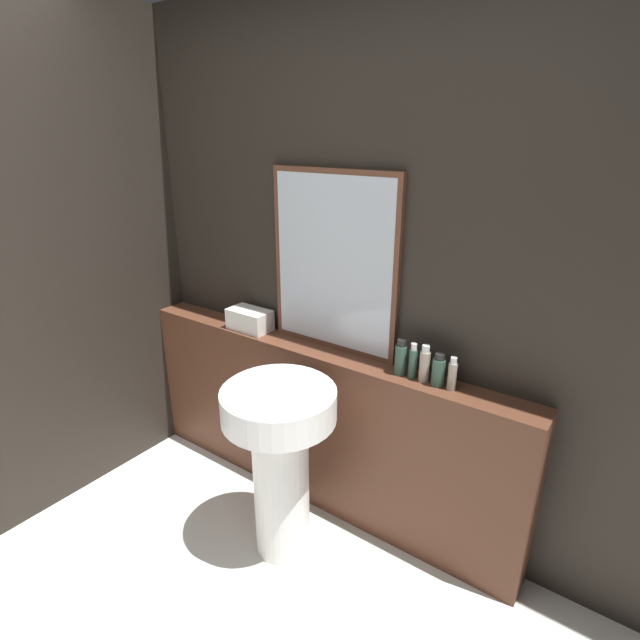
{
  "coord_description": "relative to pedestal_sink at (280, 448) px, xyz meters",
  "views": [
    {
      "loc": [
        1.33,
        -0.23,
        1.9
      ],
      "look_at": [
        0.09,
        1.5,
        1.08
      ],
      "focal_mm": 28.0,
      "sensor_mm": 36.0,
      "label": 1
    }
  ],
  "objects": [
    {
      "name": "wall_back",
      "position": [
        -0.09,
        0.52,
        0.69
      ],
      "size": [
        8.0,
        0.06,
        2.5
      ],
      "color": "black",
      "rests_on": "ground_plane"
    },
    {
      "name": "vanity_counter",
      "position": [
        -0.09,
        0.4,
        -0.12
      ],
      "size": [
        2.2,
        0.18,
        0.88
      ],
      "color": "#512D1E",
      "rests_on": "ground_plane"
    },
    {
      "name": "pedestal_sink",
      "position": [
        0.0,
        0.0,
        0.0
      ],
      "size": [
        0.5,
        0.5,
        0.87
      ],
      "color": "white",
      "rests_on": "ground_plane"
    },
    {
      "name": "mirror",
      "position": [
        -0.04,
        0.47,
        0.75
      ],
      "size": [
        0.69,
        0.03,
        0.86
      ],
      "color": "#563323",
      "rests_on": "vanity_counter"
    },
    {
      "name": "towel_stack",
      "position": [
        -0.53,
        0.4,
        0.38
      ],
      "size": [
        0.24,
        0.14,
        0.11
      ],
      "color": "silver",
      "rests_on": "vanity_counter"
    },
    {
      "name": "shampoo_bottle",
      "position": [
        0.37,
        0.4,
        0.4
      ],
      "size": [
        0.05,
        0.05,
        0.17
      ],
      "color": "#2D4C3D",
      "rests_on": "vanity_counter"
    },
    {
      "name": "conditioner_bottle",
      "position": [
        0.43,
        0.4,
        0.39
      ],
      "size": [
        0.04,
        0.04,
        0.16
      ],
      "color": "#2D4C3D",
      "rests_on": "vanity_counter"
    },
    {
      "name": "lotion_bottle",
      "position": [
        0.49,
        0.4,
        0.4
      ],
      "size": [
        0.05,
        0.05,
        0.17
      ],
      "color": "gray",
      "rests_on": "vanity_counter"
    },
    {
      "name": "body_wash_bottle",
      "position": [
        0.55,
        0.4,
        0.39
      ],
      "size": [
        0.06,
        0.06,
        0.15
      ],
      "color": "#2D4C3D",
      "rests_on": "vanity_counter"
    },
    {
      "name": "hand_soap_bottle",
      "position": [
        0.61,
        0.4,
        0.39
      ],
      "size": [
        0.04,
        0.04,
        0.15
      ],
      "color": "gray",
      "rests_on": "vanity_counter"
    }
  ]
}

